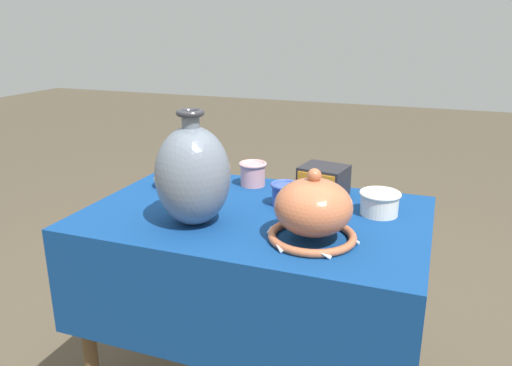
{
  "coord_description": "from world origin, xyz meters",
  "views": [
    {
      "loc": [
        0.5,
        -1.34,
        1.29
      ],
      "look_at": [
        0.04,
        -0.1,
        0.87
      ],
      "focal_mm": 35.0,
      "sensor_mm": 36.0,
      "label": 1
    }
  ],
  "objects_px": {
    "cup_wide_rose": "(253,173)",
    "cup_wide_cobalt": "(285,193)",
    "vase_tall_bulbous": "(193,175)",
    "vase_dome_bell": "(313,212)",
    "mosaic_tile_box": "(323,181)",
    "cup_wide_ivory": "(380,202)",
    "bowl_shallow_porcelain": "(174,178)"
  },
  "relations": [
    {
      "from": "vase_dome_bell",
      "to": "cup_wide_cobalt",
      "type": "bearing_deg",
      "value": 122.9
    },
    {
      "from": "cup_wide_ivory",
      "to": "vase_tall_bulbous",
      "type": "bearing_deg",
      "value": -152.58
    },
    {
      "from": "vase_dome_bell",
      "to": "cup_wide_rose",
      "type": "bearing_deg",
      "value": 129.37
    },
    {
      "from": "vase_dome_bell",
      "to": "mosaic_tile_box",
      "type": "relative_size",
      "value": 1.51
    },
    {
      "from": "vase_tall_bulbous",
      "to": "vase_dome_bell",
      "type": "bearing_deg",
      "value": 0.69
    },
    {
      "from": "mosaic_tile_box",
      "to": "cup_wide_rose",
      "type": "xyz_separation_m",
      "value": [
        -0.26,
        0.02,
        -0.0
      ]
    },
    {
      "from": "bowl_shallow_porcelain",
      "to": "vase_tall_bulbous",
      "type": "bearing_deg",
      "value": -51.25
    },
    {
      "from": "mosaic_tile_box",
      "to": "cup_wide_rose",
      "type": "relative_size",
      "value": 1.66
    },
    {
      "from": "mosaic_tile_box",
      "to": "vase_tall_bulbous",
      "type": "bearing_deg",
      "value": -118.47
    },
    {
      "from": "cup_wide_ivory",
      "to": "cup_wide_rose",
      "type": "bearing_deg",
      "value": 163.9
    },
    {
      "from": "mosaic_tile_box",
      "to": "cup_wide_cobalt",
      "type": "bearing_deg",
      "value": -113.85
    },
    {
      "from": "vase_dome_bell",
      "to": "mosaic_tile_box",
      "type": "xyz_separation_m",
      "value": [
        -0.06,
        0.36,
        -0.03
      ]
    },
    {
      "from": "vase_dome_bell",
      "to": "bowl_shallow_porcelain",
      "type": "distance_m",
      "value": 0.64
    },
    {
      "from": "vase_dome_bell",
      "to": "cup_wide_cobalt",
      "type": "xyz_separation_m",
      "value": [
        -0.15,
        0.23,
        -0.04
      ]
    },
    {
      "from": "vase_tall_bulbous",
      "to": "bowl_shallow_porcelain",
      "type": "height_order",
      "value": "vase_tall_bulbous"
    },
    {
      "from": "vase_tall_bulbous",
      "to": "cup_wide_rose",
      "type": "xyz_separation_m",
      "value": [
        0.03,
        0.39,
        -0.1
      ]
    },
    {
      "from": "cup_wide_rose",
      "to": "cup_wide_cobalt",
      "type": "height_order",
      "value": "cup_wide_rose"
    },
    {
      "from": "mosaic_tile_box",
      "to": "vase_dome_bell",
      "type": "bearing_deg",
      "value": -71.31
    },
    {
      "from": "mosaic_tile_box",
      "to": "cup_wide_cobalt",
      "type": "distance_m",
      "value": 0.16
    },
    {
      "from": "vase_tall_bulbous",
      "to": "bowl_shallow_porcelain",
      "type": "relative_size",
      "value": 2.37
    },
    {
      "from": "vase_dome_bell",
      "to": "mosaic_tile_box",
      "type": "distance_m",
      "value": 0.37
    },
    {
      "from": "bowl_shallow_porcelain",
      "to": "cup_wide_ivory",
      "type": "relative_size",
      "value": 1.12
    },
    {
      "from": "vase_tall_bulbous",
      "to": "cup_wide_cobalt",
      "type": "bearing_deg",
      "value": 49.02
    },
    {
      "from": "vase_tall_bulbous",
      "to": "bowl_shallow_porcelain",
      "type": "distance_m",
      "value": 0.38
    },
    {
      "from": "vase_dome_bell",
      "to": "bowl_shallow_porcelain",
      "type": "bearing_deg",
      "value": 154.21
    },
    {
      "from": "cup_wide_ivory",
      "to": "mosaic_tile_box",
      "type": "bearing_deg",
      "value": 150.42
    },
    {
      "from": "cup_wide_cobalt",
      "to": "bowl_shallow_porcelain",
      "type": "bearing_deg",
      "value": 173.29
    },
    {
      "from": "mosaic_tile_box",
      "to": "bowl_shallow_porcelain",
      "type": "bearing_deg",
      "value": -160.53
    },
    {
      "from": "bowl_shallow_porcelain",
      "to": "mosaic_tile_box",
      "type": "bearing_deg",
      "value": 9.44
    },
    {
      "from": "vase_tall_bulbous",
      "to": "mosaic_tile_box",
      "type": "relative_size",
      "value": 2.0
    },
    {
      "from": "cup_wide_rose",
      "to": "cup_wide_ivory",
      "type": "relative_size",
      "value": 0.8
    },
    {
      "from": "vase_dome_bell",
      "to": "cup_wide_ivory",
      "type": "xyz_separation_m",
      "value": [
        0.14,
        0.25,
        -0.04
      ]
    }
  ]
}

